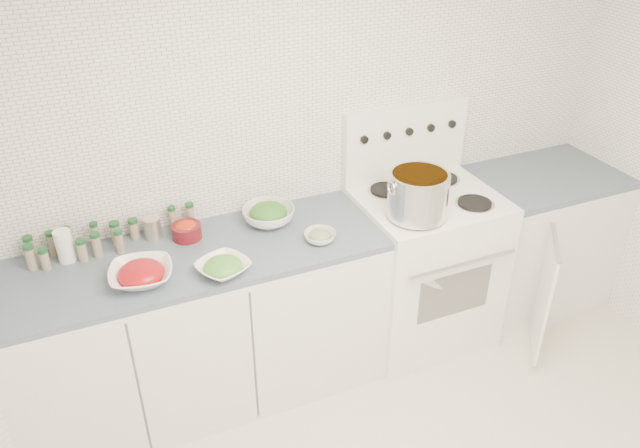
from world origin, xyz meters
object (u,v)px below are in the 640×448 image
at_px(stock_pot, 418,193).
at_px(bowl_snowpea, 223,267).
at_px(stove, 422,262).
at_px(bowl_tomato, 141,274).

bearing_deg(stock_pot, bowl_snowpea, -177.76).
distance_m(stove, bowl_tomato, 1.63).
xyz_separation_m(stove, bowl_snowpea, (-1.22, -0.20, 0.44)).
height_order(stock_pot, bowl_snowpea, stock_pot).
bearing_deg(bowl_snowpea, stock_pot, 2.24).
bearing_deg(bowl_snowpea, bowl_tomato, 166.38).
distance_m(stove, bowl_snowpea, 1.31).
height_order(stove, bowl_tomato, stove).
relative_size(bowl_tomato, bowl_snowpea, 1.10).
relative_size(stove, bowl_tomato, 4.15).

